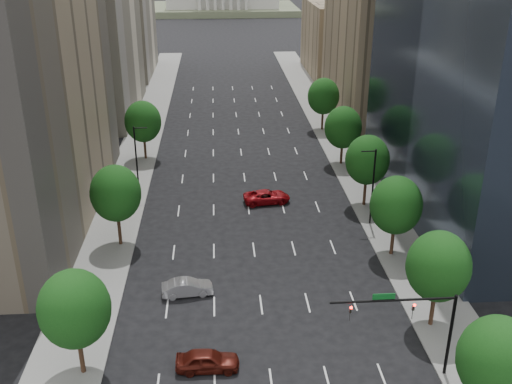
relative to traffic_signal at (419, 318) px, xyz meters
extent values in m
cube|color=slate|center=(-26.03, 30.00, -5.10)|extent=(6.00, 200.00, 0.15)
cube|color=slate|center=(4.97, 30.00, -5.10)|extent=(6.00, 200.00, 0.15)
cube|color=beige|center=(-35.53, 73.00, 12.33)|extent=(14.00, 30.00, 35.00)
cube|color=beige|center=(-35.53, 106.00, 3.83)|extent=(14.00, 26.00, 18.00)
cube|color=#8C7759|center=(14.47, 70.00, 9.83)|extent=(14.00, 30.00, 30.00)
cube|color=#8C7759|center=(14.47, 103.00, 2.83)|extent=(14.00, 26.00, 16.00)
ellipsoid|color=black|center=(3.47, -5.00, 0.23)|extent=(5.20, 5.20, 5.98)
cylinder|color=#382316|center=(3.47, 6.00, -3.17)|extent=(0.36, 0.36, 4.00)
ellipsoid|color=black|center=(3.47, 6.00, 0.59)|extent=(5.20, 5.20, 5.98)
cylinder|color=#382316|center=(3.47, 18.00, -3.22)|extent=(0.36, 0.36, 3.90)
ellipsoid|color=black|center=(3.47, 18.00, 0.44)|extent=(5.20, 5.20, 5.98)
cylinder|color=#382316|center=(3.47, 30.00, -3.12)|extent=(0.36, 0.36, 4.10)
ellipsoid|color=black|center=(3.47, 30.00, 0.73)|extent=(5.20, 5.20, 5.98)
cylinder|color=#382316|center=(3.47, 44.00, -3.27)|extent=(0.36, 0.36, 3.80)
ellipsoid|color=black|center=(3.47, 44.00, 0.30)|extent=(5.20, 5.20, 5.98)
cylinder|color=#382316|center=(3.47, 60.00, -3.17)|extent=(0.36, 0.36, 4.00)
ellipsoid|color=black|center=(3.47, 60.00, 0.59)|extent=(5.20, 5.20, 5.98)
cylinder|color=#382316|center=(-24.53, 2.00, -3.17)|extent=(0.36, 0.36, 4.00)
ellipsoid|color=black|center=(-24.53, 2.00, 0.59)|extent=(5.20, 5.20, 5.98)
cylinder|color=#382316|center=(-24.53, 22.00, -3.10)|extent=(0.36, 0.36, 4.15)
ellipsoid|color=black|center=(-24.53, 22.00, 0.80)|extent=(5.20, 5.20, 5.98)
cylinder|color=#382316|center=(-24.53, 48.00, -3.20)|extent=(0.36, 0.36, 3.95)
ellipsoid|color=black|center=(-24.53, 48.00, 0.52)|extent=(5.20, 5.20, 5.98)
cylinder|color=black|center=(2.97, 25.00, -0.67)|extent=(0.20, 0.20, 9.00)
cylinder|color=black|center=(2.17, 25.00, 3.63)|extent=(1.60, 0.14, 0.14)
cylinder|color=black|center=(-24.03, 35.00, -0.67)|extent=(0.20, 0.20, 9.00)
cylinder|color=black|center=(-23.23, 35.00, 3.63)|extent=(1.60, 0.14, 0.14)
cylinder|color=black|center=(2.47, 0.00, -1.67)|extent=(0.24, 0.24, 7.00)
cylinder|color=black|center=(-2.03, 0.00, 1.63)|extent=(9.00, 0.18, 0.18)
imported|color=black|center=(-0.53, 0.00, 1.08)|extent=(0.18, 0.22, 1.10)
imported|color=black|center=(-5.03, 0.00, 1.08)|extent=(0.18, 0.22, 1.10)
sphere|color=#FF0C07|center=(-0.53, -0.18, 1.28)|extent=(0.20, 0.20, 0.20)
sphere|color=#FF0C07|center=(-5.03, -0.18, 1.28)|extent=(0.20, 0.20, 0.20)
cube|color=#0C591E|center=(-2.73, 0.00, 1.98)|extent=(1.60, 0.06, 0.45)
cube|color=#596647|center=(-10.53, 220.00, -3.92)|extent=(60.00, 40.00, 2.50)
ellipsoid|color=olive|center=(-150.53, 530.00, -38.42)|extent=(380.00, 342.00, 190.00)
ellipsoid|color=olive|center=(29.47, 570.00, -47.17)|extent=(440.00, 396.00, 240.00)
imported|color=#47120B|center=(-15.21, 1.79, -4.35)|extent=(4.84, 2.02, 1.64)
imported|color=gray|center=(-17.11, 12.05, -4.41)|extent=(4.78, 2.14, 1.52)
imported|color=maroon|center=(-8.19, 31.64, -4.39)|extent=(5.96, 3.33, 1.57)
camera|label=1|loc=(-13.99, -34.29, 25.28)|focal=41.75mm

